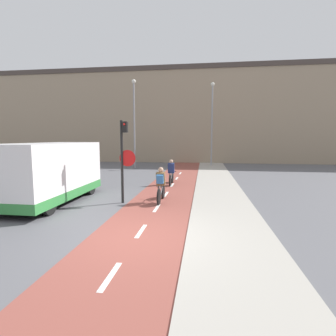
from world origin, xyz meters
TOP-DOWN VIEW (x-y plane):
  - ground_plane at (0.00, 0.00)m, footprint 120.00×120.00m
  - bike_lane at (0.00, 0.01)m, footprint 2.65×60.00m
  - sidewalk_strip at (2.52, 0.00)m, footprint 2.40×60.00m
  - building_row_background at (0.00, 24.20)m, footprint 60.00×5.20m
  - traffic_light_pole at (-1.48, 3.71)m, footprint 0.67×0.25m
  - street_lamp_far at (-4.40, 16.26)m, footprint 0.36×0.36m
  - street_lamp_sidewalk at (2.46, 18.82)m, footprint 0.36×0.36m
  - cyclist_near at (-0.01, 4.07)m, footprint 0.46×1.77m
  - cyclist_far at (-0.09, 8.20)m, footprint 0.46×1.71m
  - van at (-4.55, 3.38)m, footprint 2.19×5.27m

SIDE VIEW (x-z plane):
  - ground_plane at x=0.00m, z-range 0.00..0.00m
  - bike_lane at x=0.00m, z-range 0.00..0.02m
  - sidewalk_strip at x=2.52m, z-range 0.00..0.05m
  - cyclist_far at x=-0.09m, z-range -0.07..1.39m
  - cyclist_near at x=-0.01m, z-range -0.03..1.44m
  - van at x=-4.55m, z-range -0.02..2.46m
  - traffic_light_pole at x=-1.48m, z-range 0.39..3.78m
  - street_lamp_far at x=-4.40m, z-range 0.78..8.54m
  - street_lamp_sidewalk at x=2.46m, z-range 0.79..8.62m
  - building_row_background at x=0.00m, z-range 0.01..10.36m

